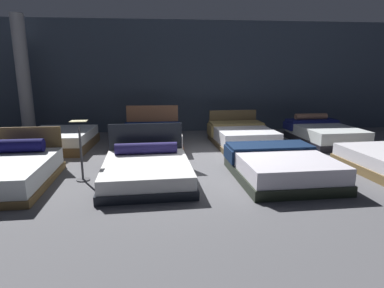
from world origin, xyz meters
TOP-DOWN VIEW (x-y plane):
  - ground_plane at (0.00, 0.00)m, footprint 18.00×18.00m
  - showroom_back_wall at (0.00, 3.95)m, footprint 18.00×0.06m
  - bed_0 at (-3.60, -1.00)m, footprint 1.51×2.17m
  - bed_1 at (-1.21, -0.99)m, footprint 1.66×2.06m
  - bed_2 at (1.23, -1.09)m, footprint 1.75×2.10m
  - bed_4 at (-3.54, 1.73)m, footprint 1.68×2.01m
  - bed_5 at (-1.19, 1.77)m, footprint 1.61×2.05m
  - bed_6 at (1.21, 1.72)m, footprint 1.62×2.09m
  - bed_7 at (3.52, 1.72)m, footprint 1.59×2.18m
  - price_sign at (-2.38, -0.86)m, footprint 0.28×0.24m
  - support_pillar at (-4.86, 3.28)m, footprint 0.37×0.37m

SIDE VIEW (x-z plane):
  - ground_plane at x=0.00m, z-range -0.02..0.00m
  - bed_1 at x=-1.21m, z-range -0.25..0.66m
  - bed_4 at x=-3.54m, z-range 0.00..0.46m
  - bed_0 at x=-3.60m, z-range -0.19..0.66m
  - bed_2 at x=1.23m, z-range -0.02..0.49m
  - bed_6 at x=1.21m, z-range -0.16..0.66m
  - bed_5 at x=-1.19m, z-range -0.24..0.74m
  - bed_7 at x=3.52m, z-range -0.11..0.61m
  - price_sign at x=-2.38m, z-range -0.12..0.97m
  - showroom_back_wall at x=0.00m, z-range 0.00..3.50m
  - support_pillar at x=-4.86m, z-range 0.00..3.50m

